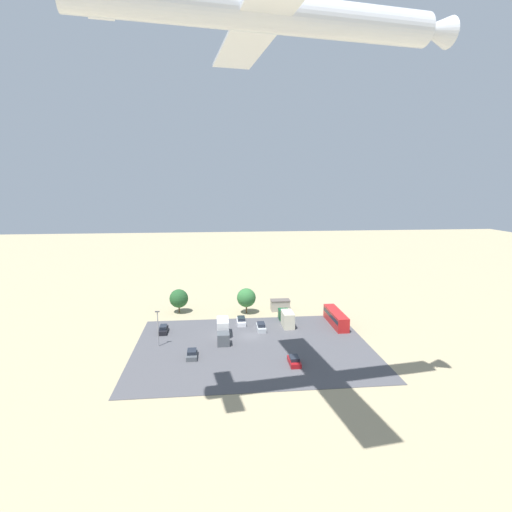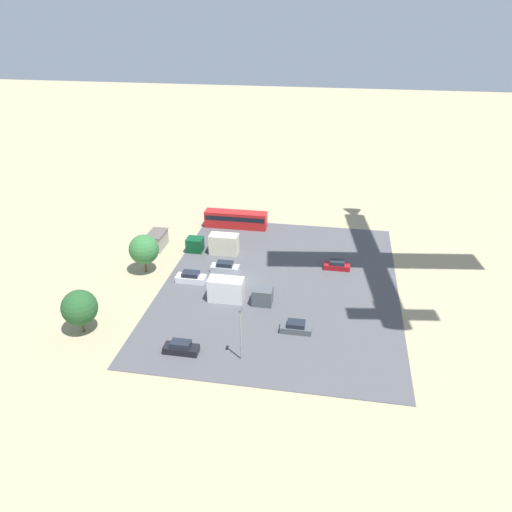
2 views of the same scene
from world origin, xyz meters
TOP-DOWN VIEW (x-y plane):
  - ground_plane at (0.00, 0.00)m, footprint 400.00×400.00m
  - parking_lot_surface at (0.00, 6.08)m, footprint 46.75×35.54m
  - shed_building at (-9.27, -17.12)m, footprint 4.95×2.86m
  - bus at (-20.34, -5.19)m, footprint 2.63×11.95m
  - parked_car_0 at (-2.72, -3.30)m, footprint 1.87×4.58m
  - parked_car_1 at (1.40, -7.80)m, footprint 1.99×4.61m
  - parked_car_2 at (18.70, -3.94)m, footprint 1.72×4.37m
  - parked_car_3 at (-6.64, 14.51)m, footprint 1.89×4.21m
  - parked_car_4 at (11.80, 9.66)m, footprint 1.95×4.16m
  - parked_truck_0 at (-9.00, -6.37)m, footprint 2.42×9.03m
  - parked_truck_1 at (5.81, 0.36)m, footprint 2.45×9.32m
  - tree_near_shed at (16.50, -18.11)m, footprint 4.68×4.68m
  - tree_apron_mid at (-0.44, -15.85)m, footprint 4.74×4.74m
  - light_pole_lot_centre at (18.72, 3.65)m, footprint 0.90×0.28m
  - airplane at (0.50, 35.11)m, footprint 42.96×36.04m

SIDE VIEW (x-z plane):
  - ground_plane at x=0.00m, z-range 0.00..0.00m
  - parking_lot_surface at x=0.00m, z-range 0.00..0.08m
  - parked_car_4 at x=11.80m, z-range -0.04..1.41m
  - parked_car_3 at x=-6.64m, z-range -0.04..1.42m
  - parked_car_2 at x=18.70m, z-range -0.05..1.56m
  - parked_car_1 at x=1.40m, z-range -0.06..1.57m
  - parked_car_0 at x=-2.72m, z-range -0.06..1.59m
  - shed_building at x=-9.27m, z-range 0.01..2.86m
  - parked_truck_0 at x=-9.00m, z-range -0.07..3.40m
  - parked_truck_1 at x=5.81m, z-range -0.07..3.43m
  - bus at x=-20.34m, z-range 0.20..3.37m
  - tree_near_shed at x=16.50m, z-range 0.67..6.71m
  - tree_apron_mid at x=-0.44m, z-range 0.83..7.25m
  - light_pole_lot_centre at x=18.72m, z-range 0.50..7.79m
  - airplane at x=0.50m, z-range 44.71..54.51m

